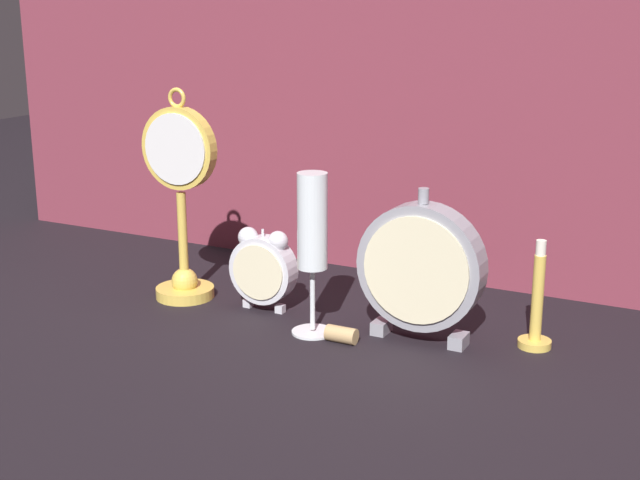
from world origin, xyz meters
TOP-DOWN VIEW (x-y plane):
  - ground_plane at (0.00, 0.00)m, footprint 4.00×4.00m
  - fabric_backdrop_drape at (0.00, 0.33)m, footprint 1.55×0.01m
  - pocket_watch_on_stand at (-0.22, 0.06)m, footprint 0.12×0.09m
  - alarm_clock_twin_bell at (-0.09, 0.07)m, footprint 0.10×0.03m
  - mantel_clock_silver at (0.16, 0.06)m, footprint 0.17×0.04m
  - champagne_flute at (0.02, 0.02)m, footprint 0.06×0.06m
  - brass_candlestick at (0.30, 0.11)m, footprint 0.04×0.04m
  - wine_cork at (0.07, 0.01)m, footprint 0.04×0.02m

SIDE VIEW (x-z plane):
  - ground_plane at x=0.00m, z-range 0.00..0.00m
  - wine_cork at x=0.07m, z-range 0.00..0.02m
  - brass_candlestick at x=0.30m, z-range -0.02..0.12m
  - alarm_clock_twin_bell at x=-0.09m, z-range 0.01..0.13m
  - mantel_clock_silver at x=0.16m, z-range 0.00..0.21m
  - champagne_flute at x=0.02m, z-range 0.03..0.25m
  - pocket_watch_on_stand at x=-0.22m, z-range -0.01..0.31m
  - fabric_backdrop_drape at x=0.00m, z-range 0.00..0.75m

